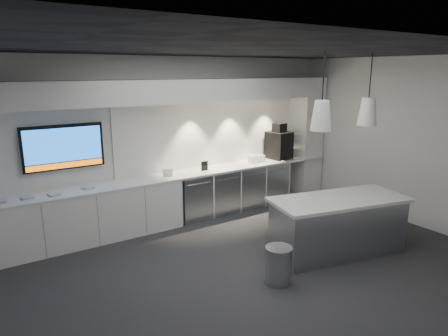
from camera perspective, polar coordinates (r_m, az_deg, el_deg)
floor at (r=5.94m, az=3.66°, el=-13.83°), size 7.00×7.00×0.00m
ceiling at (r=5.27m, az=4.17°, el=16.46°), size 7.00×7.00×0.00m
wall_back at (r=7.52m, az=-7.70°, el=4.08°), size 7.00×0.00×7.00m
wall_front at (r=3.82m, az=27.31°, el=-6.94°), size 7.00×0.00×7.00m
wall_right at (r=7.99m, az=24.39°, el=3.55°), size 0.00×7.00×7.00m
back_counter at (r=7.36m, az=-6.44°, el=-1.02°), size 6.80×0.65×0.04m
left_base_cabinets at (r=6.93m, az=-19.43°, el=-6.61°), size 3.30×0.63×0.86m
fridge_unit_a at (r=7.60m, az=-4.67°, el=-4.08°), size 0.60×0.61×0.85m
fridge_unit_b at (r=7.90m, az=-0.66°, el=-3.32°), size 0.60×0.61×0.85m
fridge_unit_c at (r=8.25m, az=3.04°, el=-2.61°), size 0.60×0.61×0.85m
fridge_unit_d at (r=8.62m, az=6.42°, el=-1.95°), size 0.60×0.61×0.85m
backsplash at (r=8.07m, az=0.07°, el=5.24°), size 4.60×0.03×1.30m
soffit at (r=7.15m, az=-6.87°, el=10.88°), size 6.90×0.60×0.40m
column at (r=9.15m, az=11.60°, el=4.39°), size 0.55×0.55×2.60m
wall_tv at (r=6.86m, az=-21.96°, el=2.79°), size 1.25×0.07×0.72m
island at (r=6.42m, az=15.91°, el=-7.84°), size 2.21×1.32×0.88m
bin at (r=5.48m, az=7.77°, el=-13.54°), size 0.41×0.41×0.50m
coffee_machine at (r=8.64m, az=7.85°, el=3.42°), size 0.47×0.63×0.76m
sign_black at (r=7.56m, az=-2.80°, el=0.31°), size 0.14×0.02×0.18m
sign_white at (r=7.19m, az=-8.06°, el=-0.68°), size 0.18×0.07×0.14m
cup_cluster at (r=8.25m, az=4.65°, el=1.30°), size 0.36×0.17×0.14m
tray_a at (r=6.61m, az=-29.26°, el=-4.17°), size 0.19×0.19×0.02m
tray_b at (r=6.62m, az=-26.32°, el=-3.82°), size 0.18×0.18×0.02m
tray_c at (r=6.62m, az=-23.10°, el=-3.48°), size 0.19×0.19×0.02m
tray_d at (r=6.78m, az=-18.91°, el=-2.71°), size 0.20×0.20×0.02m
pendant_left at (r=5.65m, az=13.74°, el=7.32°), size 0.29×0.29×1.12m
pendant_right at (r=6.40m, az=19.85°, el=7.62°), size 0.29×0.29×1.12m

